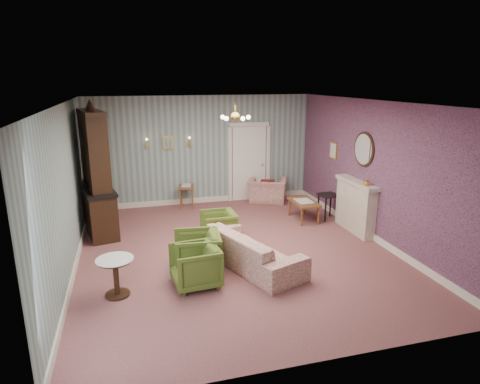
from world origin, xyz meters
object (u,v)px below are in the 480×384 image
object	(u,v)px
olive_chair_a	(195,264)
side_table_black	(328,207)
wingback_chair	(268,186)
fireplace	(355,206)
olive_chair_b	(197,251)
dresser	(95,170)
olive_chair_c	(219,225)
coffee_table	(303,210)
sofa_chintz	(251,243)
pedestal_table	(116,277)

from	to	relation	value
olive_chair_a	side_table_black	world-z (taller)	olive_chair_a
wingback_chair	fireplace	distance (m)	2.92
olive_chair_b	side_table_black	world-z (taller)	olive_chair_b
dresser	side_table_black	xyz separation A→B (m)	(5.30, -0.58, -1.11)
olive_chair_a	olive_chair_c	world-z (taller)	olive_chair_a
olive_chair_b	coffee_table	xyz separation A→B (m)	(2.95, 2.09, -0.16)
olive_chair_c	dresser	xyz separation A→B (m)	(-2.45, 1.21, 1.08)
olive_chair_b	coffee_table	bearing A→B (deg)	131.17
sofa_chintz	side_table_black	size ratio (longest dim) A/B	3.49
fireplace	side_table_black	distance (m)	0.93
sofa_chintz	pedestal_table	bearing A→B (deg)	81.27
olive_chair_a	dresser	bearing A→B (deg)	-156.37
olive_chair_c	sofa_chintz	distance (m)	1.38
olive_chair_c	dresser	distance (m)	2.93
olive_chair_c	sofa_chintz	world-z (taller)	sofa_chintz
olive_chair_b	coffee_table	distance (m)	3.62
olive_chair_a	sofa_chintz	xyz separation A→B (m)	(1.11, 0.49, 0.05)
sofa_chintz	coffee_table	bearing A→B (deg)	-63.57
fireplace	coffee_table	bearing A→B (deg)	128.80
pedestal_table	olive_chair_c	bearing A→B (deg)	41.72
dresser	sofa_chintz	bearing A→B (deg)	-54.78
olive_chair_a	sofa_chintz	world-z (taller)	sofa_chintz
sofa_chintz	wingback_chair	size ratio (longest dim) A/B	2.17
wingback_chair	dresser	distance (m)	4.66
sofa_chintz	coffee_table	world-z (taller)	sofa_chintz
olive_chair_c	wingback_chair	world-z (taller)	wingback_chair
dresser	olive_chair_c	bearing A→B (deg)	-38.34
olive_chair_b	fireplace	world-z (taller)	fireplace
wingback_chair	side_table_black	bearing A→B (deg)	141.41
dresser	coffee_table	world-z (taller)	dresser
fireplace	pedestal_table	distance (m)	5.36
dresser	pedestal_table	xyz separation A→B (m)	(0.40, -3.04, -1.11)
coffee_table	olive_chair_c	bearing A→B (deg)	-161.65
sofa_chintz	dresser	distance (m)	3.88
olive_chair_b	wingback_chair	bearing A→B (deg)	151.23
olive_chair_b	sofa_chintz	size ratio (longest dim) A/B	0.36
sofa_chintz	dresser	bearing A→B (deg)	26.78
fireplace	coffee_table	size ratio (longest dim) A/B	1.49
olive_chair_a	coffee_table	distance (m)	4.01
sofa_chintz	dresser	xyz separation A→B (m)	(-2.75, 2.55, 0.99)
sofa_chintz	dresser	size ratio (longest dim) A/B	0.78
olive_chair_c	coffee_table	size ratio (longest dim) A/B	0.75
fireplace	side_table_black	xyz separation A→B (m)	(-0.21, 0.86, -0.26)
coffee_table	pedestal_table	world-z (taller)	pedestal_table
fireplace	pedestal_table	xyz separation A→B (m)	(-5.11, -1.59, -0.26)
fireplace	pedestal_table	size ratio (longest dim) A/B	2.21
olive_chair_a	sofa_chintz	distance (m)	1.21
olive_chair_a	olive_chair_b	distance (m)	0.50
olive_chair_a	pedestal_table	xyz separation A→B (m)	(-1.25, -0.00, -0.06)
olive_chair_a	dresser	distance (m)	3.61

